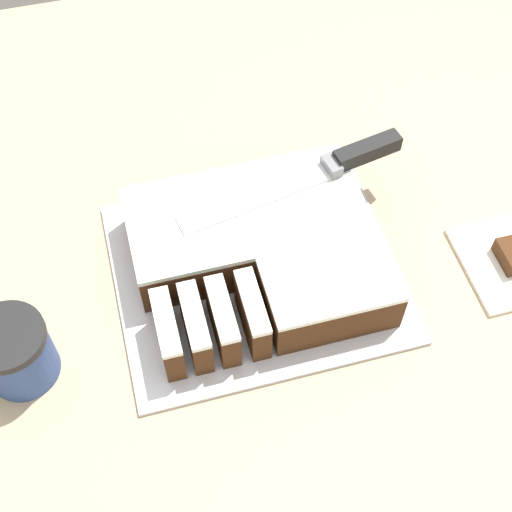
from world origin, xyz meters
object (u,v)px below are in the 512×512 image
at_px(cake, 260,251).
at_px(coffee_cup, 15,353).
at_px(cake_board, 256,272).
at_px(knife, 335,164).

relative_size(cake, coffee_cup, 3.40).
height_order(cake, coffee_cup, coffee_cup).
distance_m(cake, coffee_cup, 0.31).
bearing_deg(cake, cake_board, -138.97).
distance_m(knife, coffee_cup, 0.44).
xyz_separation_m(knife, coffee_cup, (-0.42, -0.14, -0.04)).
bearing_deg(knife, coffee_cup, 7.58).
bearing_deg(cake_board, knife, 33.46).
bearing_deg(coffee_cup, knife, 18.85).
height_order(cake_board, coffee_cup, coffee_cup).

